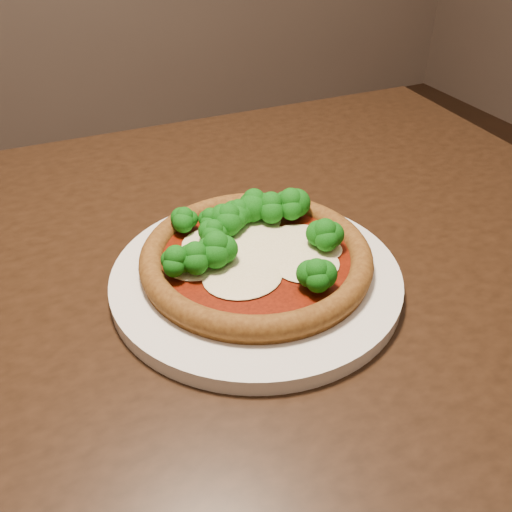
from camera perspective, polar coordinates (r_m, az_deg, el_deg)
name	(u,v)px	position (r m, az deg, el deg)	size (l,w,h in m)	color
floor	(297,499)	(1.36, 4.10, -23.10)	(4.00, 4.00, 0.00)	black
dining_table	(187,328)	(0.74, -6.96, -7.16)	(1.28, 0.93, 0.75)	black
plate	(256,278)	(0.65, 0.00, -2.22)	(0.33, 0.33, 0.02)	silver
pizza	(254,249)	(0.65, -0.19, 0.66)	(0.26, 0.26, 0.06)	brown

